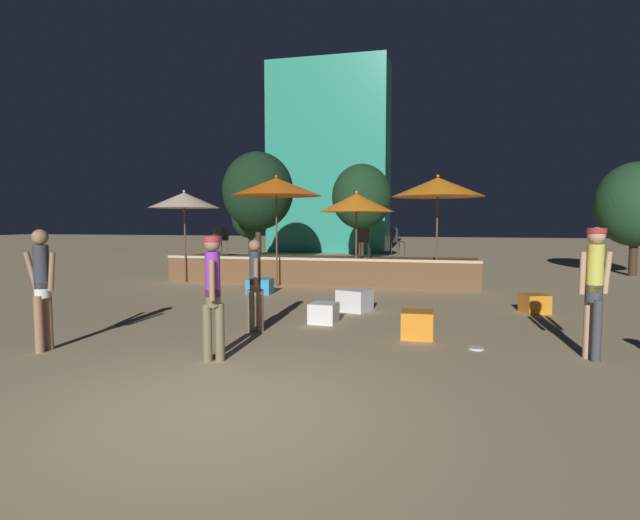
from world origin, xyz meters
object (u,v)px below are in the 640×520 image
(patio_umbrella_0, at_px, (276,187))
(person_4, at_px, (255,283))
(cube_seat_0, at_px, (355,300))
(background_tree_1, at_px, (636,204))
(background_tree_0, at_px, (258,191))
(cube_seat_2, at_px, (535,304))
(bistro_chair_2, at_px, (219,238))
(person_0, at_px, (594,284))
(patio_umbrella_3, at_px, (356,203))
(bistro_chair_0, at_px, (364,239))
(background_tree_3, at_px, (251,218))
(bistro_chair_1, at_px, (223,237))
(person_2, at_px, (213,290))
(frisbee_disc, at_px, (476,348))
(patio_umbrella_2, at_px, (438,187))
(background_tree_2, at_px, (362,197))
(cube_seat_1, at_px, (324,313))
(person_1, at_px, (42,284))
(cube_seat_3, at_px, (260,286))
(cube_seat_4, at_px, (417,325))
(bistro_chair_3, at_px, (396,239))
(patio_umbrella_1, at_px, (184,200))

(patio_umbrella_0, relative_size, person_4, 2.03)
(cube_seat_0, relative_size, background_tree_1, 0.19)
(background_tree_0, bearing_deg, cube_seat_2, -46.97)
(bistro_chair_2, bearing_deg, background_tree_1, -49.49)
(person_0, relative_size, background_tree_0, 0.35)
(patio_umbrella_3, height_order, bistro_chair_2, patio_umbrella_3)
(bistro_chair_2, bearing_deg, bistro_chair_0, -65.03)
(person_0, distance_m, bistro_chair_0, 9.25)
(background_tree_1, height_order, background_tree_3, background_tree_1)
(cube_seat_0, xyz_separation_m, bistro_chair_1, (-5.78, 5.81, 1.16))
(person_2, height_order, frisbee_disc, person_2)
(patio_umbrella_2, relative_size, bistro_chair_1, 3.64)
(patio_umbrella_3, xyz_separation_m, bistro_chair_2, (-4.84, 0.91, -1.11))
(bistro_chair_2, bearing_deg, background_tree_2, 1.91)
(patio_umbrella_2, distance_m, cube_seat_1, 6.38)
(background_tree_1, bearing_deg, frisbee_disc, -116.69)
(person_2, relative_size, bistro_chair_1, 1.95)
(person_4, distance_m, background_tree_2, 16.48)
(patio_umbrella_0, distance_m, cube_seat_1, 6.32)
(cube_seat_2, distance_m, background_tree_2, 14.68)
(patio_umbrella_2, bearing_deg, person_1, -123.80)
(cube_seat_1, xyz_separation_m, bistro_chair_0, (-0.23, 6.49, 1.20))
(patio_umbrella_2, relative_size, frisbee_disc, 14.03)
(cube_seat_3, bearing_deg, person_1, -98.97)
(background_tree_0, bearing_deg, patio_umbrella_0, -65.75)
(patio_umbrella_3, xyz_separation_m, bistro_chair_1, (-5.13, 1.85, -1.11))
(cube_seat_0, distance_m, cube_seat_1, 1.48)
(cube_seat_3, distance_m, bistro_chair_2, 4.03)
(cube_seat_4, distance_m, person_4, 2.88)
(bistro_chair_3, relative_size, background_tree_3, 0.28)
(patio_umbrella_3, distance_m, background_tree_3, 12.36)
(background_tree_0, bearing_deg, patio_umbrella_3, -52.64)
(bistro_chair_0, bearing_deg, cube_seat_3, 54.86)
(bistro_chair_3, bearing_deg, patio_umbrella_3, 104.34)
(cube_seat_2, xyz_separation_m, bistro_chair_3, (-3.39, 4.79, 1.20))
(cube_seat_0, distance_m, bistro_chair_2, 7.43)
(cube_seat_3, distance_m, bistro_chair_3, 4.97)
(patio_umbrella_2, xyz_separation_m, cube_seat_4, (-0.23, -6.22, -2.69))
(patio_umbrella_2, height_order, bistro_chair_0, patio_umbrella_2)
(patio_umbrella_1, distance_m, background_tree_1, 15.67)
(person_4, height_order, background_tree_0, background_tree_0)
(patio_umbrella_2, xyz_separation_m, bistro_chair_1, (-7.46, 1.85, -1.52))
(bistro_chair_0, bearing_deg, cube_seat_1, 94.41)
(patio_umbrella_0, distance_m, person_2, 8.37)
(cube_seat_3, distance_m, background_tree_0, 11.23)
(person_1, height_order, background_tree_0, background_tree_0)
(person_4, bearing_deg, background_tree_3, -95.91)
(background_tree_2, bearing_deg, cube_seat_2, -65.97)
(cube_seat_4, bearing_deg, bistro_chair_3, 97.84)
(cube_seat_0, height_order, background_tree_3, background_tree_3)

